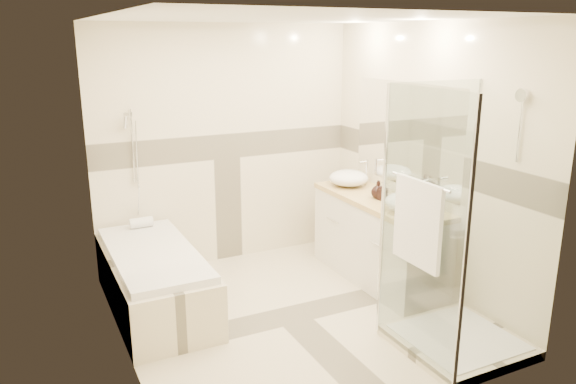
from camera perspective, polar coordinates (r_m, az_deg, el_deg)
name	(u,v)px	position (r m, az deg, el deg)	size (l,w,h in m)	color
room	(296,175)	(4.63, 0.81, 1.71)	(2.82, 3.02, 2.52)	beige
bathtub	(154,277)	(5.17, -13.41, -8.39)	(0.75, 1.70, 0.56)	beige
vanity	(378,239)	(5.65, 9.16, -4.75)	(0.58, 1.62, 0.85)	silver
shower_enclosure	(444,287)	(4.54, 15.52, -9.27)	(0.96, 0.93, 2.04)	beige
vessel_sink_near	(349,178)	(5.92, 6.19, 1.43)	(0.41, 0.41, 0.16)	white
vessel_sink_far	(408,202)	(5.14, 12.09, -0.99)	(0.41, 0.41, 0.17)	white
faucet_near	(366,170)	(6.02, 7.95, 2.24)	(0.10, 0.03, 0.25)	silver
faucet_far	(428,191)	(5.25, 13.99, 0.11)	(0.11, 0.03, 0.27)	silver
amenity_bottle_a	(383,191)	(5.43, 9.60, 0.08)	(0.08, 0.08, 0.17)	black
amenity_bottle_b	(378,189)	(5.49, 9.15, 0.26)	(0.14, 0.14, 0.17)	black
folded_towels	(342,179)	(6.04, 5.48, 1.27)	(0.13, 0.22, 0.07)	white
rolled_towel	(141,223)	(5.67, -14.69, -3.02)	(0.10, 0.10, 0.22)	white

